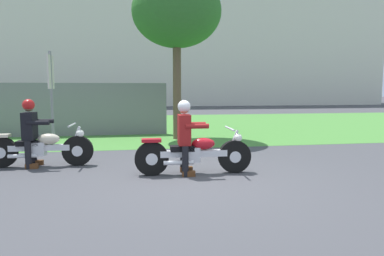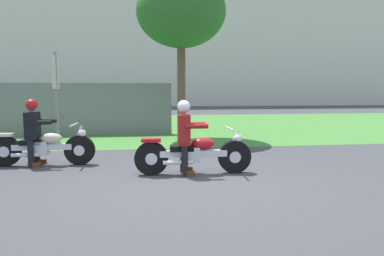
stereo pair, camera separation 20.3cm
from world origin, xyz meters
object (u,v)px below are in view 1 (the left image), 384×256
sign_banner (51,84)px  rider_follow (31,128)px  motorcycle_lead (194,154)px  motorcycle_follow (40,148)px  tree_roadside (177,12)px  rider_lead (185,131)px

sign_banner → rider_follow: bearing=-87.6°
motorcycle_lead → motorcycle_follow: motorcycle_follow is taller
motorcycle_follow → rider_follow: (-0.17, 0.01, 0.43)m
tree_roadside → rider_follow: bearing=-134.3°
motorcycle_follow → sign_banner: sign_banner is taller
rider_lead → tree_roadside: bearing=86.6°
tree_roadside → motorcycle_follow: bearing=-132.8°
rider_follow → sign_banner: size_ratio=0.54×
motorcycle_lead → motorcycle_follow: 3.22m
rider_lead → tree_roadside: 5.64m
rider_lead → rider_follow: bearing=161.2°
motorcycle_lead → tree_roadside: bearing=88.7°
rider_follow → motorcycle_follow: bearing=-0.8°
motorcycle_lead → rider_lead: bearing=179.2°
sign_banner → tree_roadside: bearing=17.8°
motorcycle_lead → sign_banner: bearing=134.7°
rider_lead → motorcycle_follow: bearing=160.3°
motorcycle_lead → tree_roadside: 5.88m
motorcycle_lead → rider_follow: 3.41m
motorcycle_lead → motorcycle_follow: bearing=161.2°
sign_banner → rider_lead: bearing=-48.5°
rider_lead → motorcycle_follow: rider_lead is taller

